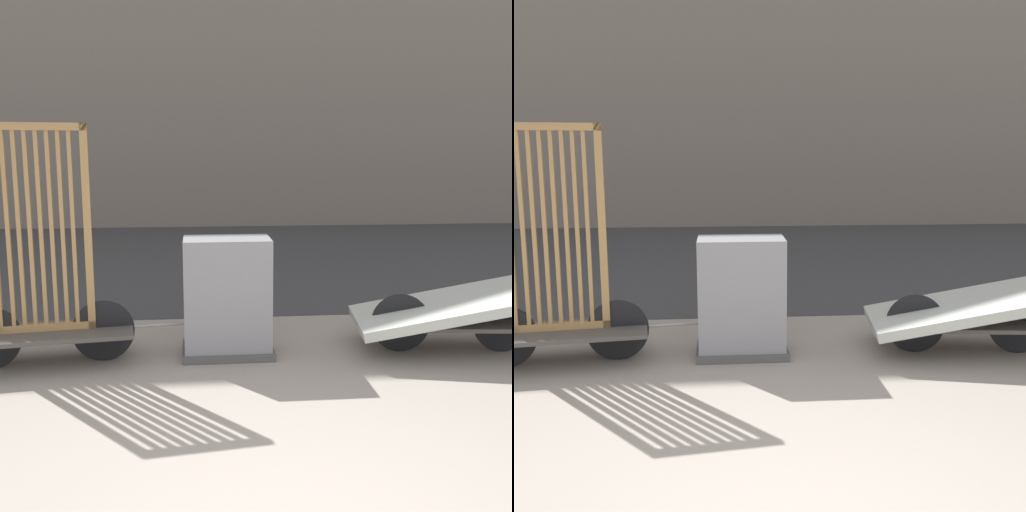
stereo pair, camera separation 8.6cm
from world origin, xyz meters
The scene contains 4 objects.
road_strip centered at (0.00, 9.02, 0.00)m, with size 56.00×9.11×0.01m.
bike_cart_with_bedframe centered at (-2.00, 3.00, 0.73)m, with size 2.34×0.93×2.29m.
bike_cart_with_mattress centered at (2.01, 3.00, 0.44)m, with size 2.53×1.25×0.73m.
utility_cabinet centered at (-0.27, 3.13, 0.55)m, with size 0.91×0.60×1.19m.
Camera 1 is at (-0.55, -2.68, 2.03)m, focal length 42.00 mm.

